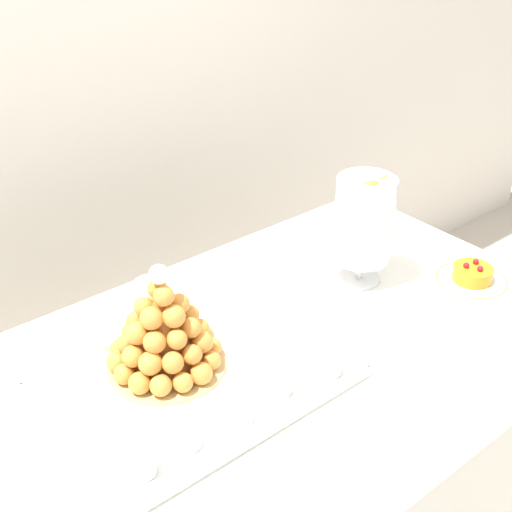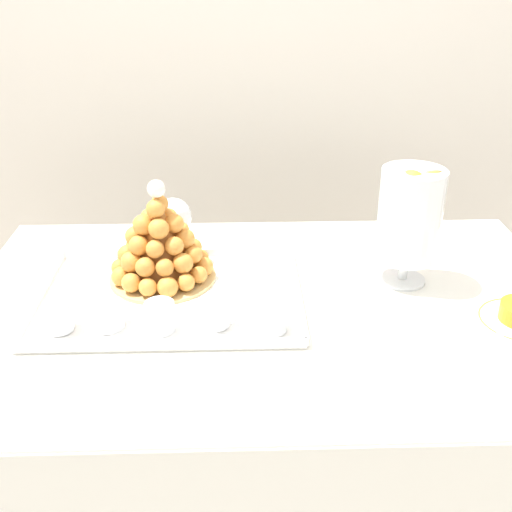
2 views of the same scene
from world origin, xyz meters
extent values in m
cube|color=silver|center=(0.00, 0.94, 1.25)|extent=(4.80, 0.10, 2.50)
cylinder|color=brown|center=(0.56, 0.32, 0.37)|extent=(0.04, 0.04, 0.74)
cube|color=brown|center=(0.00, 0.00, 0.75)|extent=(1.23, 0.77, 0.02)
cube|color=white|center=(0.00, 0.00, 0.76)|extent=(1.29, 0.83, 0.00)
cube|color=white|center=(0.00, 0.41, 0.57)|extent=(1.29, 0.01, 0.38)
cube|color=white|center=(0.65, 0.00, 0.57)|extent=(0.01, 0.83, 0.38)
cube|color=white|center=(-0.21, 0.02, 0.77)|extent=(0.54, 0.38, 0.01)
cube|color=white|center=(-0.21, -0.17, 0.78)|extent=(0.54, 0.01, 0.02)
cube|color=white|center=(-0.21, 0.21, 0.78)|extent=(0.54, 0.01, 0.02)
cube|color=white|center=(-0.48, 0.02, 0.78)|extent=(0.01, 0.38, 0.02)
cube|color=white|center=(0.06, 0.02, 0.78)|extent=(0.01, 0.38, 0.02)
cylinder|color=white|center=(-0.21, 0.02, 0.77)|extent=(0.35, 0.35, 0.00)
cylinder|color=tan|center=(-0.23, 0.09, 0.78)|extent=(0.23, 0.23, 0.01)
cone|color=#C0742F|center=(-0.23, 0.09, 0.87)|extent=(0.16, 0.16, 0.18)
sphere|color=gold|center=(-0.14, 0.09, 0.80)|extent=(0.04, 0.04, 0.04)
sphere|color=gold|center=(-0.15, 0.13, 0.80)|extent=(0.04, 0.04, 0.04)
sphere|color=orange|center=(-0.17, 0.17, 0.80)|extent=(0.04, 0.04, 0.04)
sphere|color=orange|center=(-0.21, 0.18, 0.80)|extent=(0.04, 0.04, 0.04)
sphere|color=gold|center=(-0.25, 0.18, 0.80)|extent=(0.04, 0.04, 0.04)
sphere|color=gold|center=(-0.29, 0.17, 0.80)|extent=(0.04, 0.04, 0.04)
sphere|color=gold|center=(-0.31, 0.13, 0.80)|extent=(0.04, 0.04, 0.04)
sphere|color=gold|center=(-0.32, 0.09, 0.80)|extent=(0.04, 0.04, 0.04)
sphere|color=orange|center=(-0.31, 0.06, 0.80)|extent=(0.04, 0.04, 0.04)
sphere|color=gold|center=(-0.29, 0.02, 0.80)|extent=(0.04, 0.04, 0.04)
sphere|color=gold|center=(-0.25, 0.01, 0.80)|extent=(0.04, 0.04, 0.04)
sphere|color=gold|center=(-0.21, 0.01, 0.80)|extent=(0.04, 0.04, 0.04)
sphere|color=gold|center=(-0.17, 0.02, 0.80)|extent=(0.04, 0.04, 0.04)
sphere|color=gold|center=(-0.15, 0.06, 0.80)|extent=(0.04, 0.04, 0.04)
sphere|color=orange|center=(-0.16, 0.12, 0.84)|extent=(0.04, 0.04, 0.04)
sphere|color=orange|center=(-0.19, 0.15, 0.84)|extent=(0.04, 0.04, 0.04)
sphere|color=orange|center=(-0.23, 0.17, 0.84)|extent=(0.04, 0.04, 0.04)
sphere|color=gold|center=(-0.27, 0.16, 0.84)|extent=(0.04, 0.04, 0.04)
sphere|color=orange|center=(-0.29, 0.13, 0.84)|extent=(0.04, 0.04, 0.04)
sphere|color=gold|center=(-0.30, 0.09, 0.84)|extent=(0.04, 0.04, 0.04)
sphere|color=gold|center=(-0.29, 0.05, 0.84)|extent=(0.05, 0.05, 0.05)
sphere|color=gold|center=(-0.26, 0.03, 0.84)|extent=(0.04, 0.04, 0.04)
sphere|color=orange|center=(-0.22, 0.02, 0.84)|extent=(0.04, 0.04, 0.04)
sphere|color=gold|center=(-0.18, 0.04, 0.84)|extent=(0.04, 0.04, 0.04)
sphere|color=gold|center=(-0.16, 0.08, 0.84)|extent=(0.04, 0.04, 0.04)
sphere|color=gold|center=(-0.19, 0.13, 0.87)|extent=(0.04, 0.04, 0.04)
sphere|color=orange|center=(-0.23, 0.15, 0.88)|extent=(0.04, 0.04, 0.04)
sphere|color=gold|center=(-0.27, 0.14, 0.88)|extent=(0.04, 0.04, 0.04)
sphere|color=gold|center=(-0.28, 0.10, 0.88)|extent=(0.04, 0.04, 0.04)
sphere|color=gold|center=(-0.27, 0.06, 0.87)|extent=(0.04, 0.04, 0.04)
sphere|color=gold|center=(-0.24, 0.04, 0.87)|extent=(0.04, 0.04, 0.04)
sphere|color=gold|center=(-0.20, 0.05, 0.87)|extent=(0.04, 0.04, 0.04)
sphere|color=orange|center=(-0.18, 0.09, 0.87)|extent=(0.04, 0.04, 0.04)
sphere|color=gold|center=(-0.21, 0.12, 0.91)|extent=(0.04, 0.04, 0.04)
sphere|color=gold|center=(-0.25, 0.12, 0.91)|extent=(0.04, 0.04, 0.04)
sphere|color=orange|center=(-0.26, 0.08, 0.91)|extent=(0.04, 0.04, 0.04)
sphere|color=gold|center=(-0.23, 0.06, 0.91)|extent=(0.04, 0.04, 0.04)
sphere|color=orange|center=(-0.20, 0.09, 0.91)|extent=(0.04, 0.04, 0.04)
sphere|color=orange|center=(-0.23, 0.11, 0.95)|extent=(0.04, 0.04, 0.04)
sphere|color=gold|center=(-0.23, 0.08, 0.95)|extent=(0.04, 0.04, 0.04)
sphere|color=white|center=(-0.23, 0.09, 0.99)|extent=(0.04, 0.04, 0.04)
cylinder|color=silver|center=(-0.41, -0.10, 0.80)|extent=(0.05, 0.05, 0.06)
cylinder|color=brown|center=(-0.41, -0.10, 0.79)|extent=(0.05, 0.05, 0.02)
cylinder|color=#8C603D|center=(-0.41, -0.10, 0.81)|extent=(0.05, 0.05, 0.02)
sphere|color=brown|center=(-0.41, -0.10, 0.82)|extent=(0.02, 0.02, 0.02)
cylinder|color=silver|center=(-0.31, -0.09, 0.80)|extent=(0.06, 0.06, 0.05)
cylinder|color=#F4EAC6|center=(-0.31, -0.09, 0.79)|extent=(0.06, 0.06, 0.02)
cylinder|color=white|center=(-0.31, -0.09, 0.80)|extent=(0.06, 0.06, 0.02)
sphere|color=brown|center=(-0.32, -0.09, 0.81)|extent=(0.02, 0.02, 0.02)
cylinder|color=silver|center=(-0.21, -0.11, 0.80)|extent=(0.06, 0.06, 0.06)
cylinder|color=gold|center=(-0.21, -0.11, 0.79)|extent=(0.05, 0.05, 0.02)
cylinder|color=#EAC166|center=(-0.21, -0.11, 0.81)|extent=(0.05, 0.05, 0.02)
sphere|color=brown|center=(-0.21, -0.11, 0.82)|extent=(0.02, 0.02, 0.02)
cylinder|color=silver|center=(-0.11, -0.09, 0.80)|extent=(0.06, 0.06, 0.06)
cylinder|color=#F4EAC6|center=(-0.11, -0.09, 0.79)|extent=(0.05, 0.05, 0.02)
cylinder|color=white|center=(-0.11, -0.09, 0.81)|extent=(0.05, 0.05, 0.02)
sphere|color=brown|center=(-0.10, -0.09, 0.82)|extent=(0.02, 0.02, 0.02)
cylinder|color=silver|center=(0.00, -0.11, 0.80)|extent=(0.06, 0.06, 0.06)
cylinder|color=gold|center=(0.00, -0.11, 0.79)|extent=(0.05, 0.05, 0.02)
cylinder|color=#EAC166|center=(0.00, -0.11, 0.81)|extent=(0.05, 0.05, 0.02)
sphere|color=brown|center=(0.00, -0.12, 0.82)|extent=(0.02, 0.02, 0.02)
cylinder|color=white|center=(0.30, 0.08, 0.77)|extent=(0.10, 0.10, 0.01)
cylinder|color=white|center=(0.30, 0.08, 0.80)|extent=(0.02, 0.02, 0.05)
cylinder|color=white|center=(0.30, 0.08, 0.93)|extent=(0.14, 0.14, 0.20)
cylinder|color=pink|center=(0.31, 0.08, 0.84)|extent=(0.05, 0.05, 0.05)
cylinder|color=#E54C47|center=(0.28, 0.11, 0.84)|extent=(0.06, 0.05, 0.06)
cylinder|color=yellow|center=(0.28, 0.06, 0.84)|extent=(0.06, 0.05, 0.06)
cylinder|color=yellow|center=(0.32, 0.10, 0.87)|extent=(0.07, 0.05, 0.07)
cylinder|color=brown|center=(0.29, 0.11, 0.87)|extent=(0.05, 0.04, 0.05)
cylinder|color=#E54C47|center=(0.28, 0.07, 0.87)|extent=(0.06, 0.05, 0.06)
cylinder|color=#9ED860|center=(0.31, 0.06, 0.87)|extent=(0.06, 0.05, 0.06)
cylinder|color=brown|center=(0.31, 0.10, 0.89)|extent=(0.06, 0.05, 0.05)
cylinder|color=#9ED860|center=(0.29, 0.09, 0.89)|extent=(0.06, 0.05, 0.06)
cylinder|color=#72B2E0|center=(0.29, 0.07, 0.89)|extent=(0.06, 0.05, 0.05)
cylinder|color=pink|center=(0.33, 0.08, 0.89)|extent=(0.06, 0.05, 0.06)
cylinder|color=#E54C47|center=(0.30, 0.10, 0.91)|extent=(0.05, 0.05, 0.05)
cylinder|color=#D199D8|center=(0.28, 0.08, 0.91)|extent=(0.06, 0.05, 0.04)
cylinder|color=brown|center=(0.30, 0.07, 0.91)|extent=(0.05, 0.05, 0.04)
cylinder|color=#F9A54C|center=(0.32, 0.09, 0.91)|extent=(0.06, 0.05, 0.05)
cylinder|color=#D199D8|center=(0.28, 0.09, 0.94)|extent=(0.06, 0.04, 0.06)
cylinder|color=yellow|center=(0.29, 0.07, 0.94)|extent=(0.05, 0.05, 0.05)
cylinder|color=yellow|center=(0.32, 0.06, 0.94)|extent=(0.05, 0.05, 0.03)
cylinder|color=#9ED860|center=(0.33, 0.10, 0.94)|extent=(0.05, 0.05, 0.05)
cylinder|color=#E54C47|center=(0.28, 0.08, 0.96)|extent=(0.06, 0.04, 0.06)
cylinder|color=#F9A54C|center=(0.31, 0.06, 0.96)|extent=(0.07, 0.05, 0.06)
cylinder|color=#9ED860|center=(0.31, 0.10, 0.96)|extent=(0.06, 0.05, 0.05)
cylinder|color=brown|center=(0.27, 0.07, 0.98)|extent=(0.05, 0.05, 0.04)
cylinder|color=#72B2E0|center=(0.32, 0.06, 0.98)|extent=(0.05, 0.05, 0.04)
cylinder|color=#D199D8|center=(0.30, 0.10, 0.98)|extent=(0.05, 0.05, 0.04)
cylinder|color=yellow|center=(0.29, 0.06, 1.01)|extent=(0.07, 0.04, 0.07)
cylinder|color=#F9A54C|center=(0.33, 0.08, 1.01)|extent=(0.06, 0.05, 0.05)
cylinder|color=#9ED860|center=(0.29, 0.10, 1.01)|extent=(0.05, 0.05, 0.03)
cylinder|color=white|center=(0.50, -0.09, 0.77)|extent=(0.17, 0.17, 0.01)
torus|color=gold|center=(0.50, -0.09, 0.77)|extent=(0.17, 0.17, 0.00)
cylinder|color=orange|center=(0.50, -0.09, 0.79)|extent=(0.09, 0.09, 0.03)
sphere|color=#A51923|center=(0.51, -0.09, 0.81)|extent=(0.01, 0.01, 0.01)
sphere|color=#A51923|center=(0.48, -0.08, 0.81)|extent=(0.01, 0.01, 0.01)
sphere|color=#A51923|center=(0.49, -0.11, 0.81)|extent=(0.01, 0.01, 0.01)
cylinder|color=silver|center=(-0.21, 0.18, 0.77)|extent=(0.06, 0.06, 0.00)
cylinder|color=silver|center=(-0.21, 0.18, 0.81)|extent=(0.01, 0.01, 0.08)
sphere|color=silver|center=(-0.21, 0.18, 0.89)|extent=(0.08, 0.08, 0.08)
cylinder|color=#EAE08C|center=(-0.21, 0.18, 0.87)|extent=(0.06, 0.06, 0.04)
camera|label=1|loc=(-0.76, -0.83, 1.65)|focal=48.28mm
camera|label=2|loc=(-0.06, -1.11, 1.44)|focal=43.34mm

